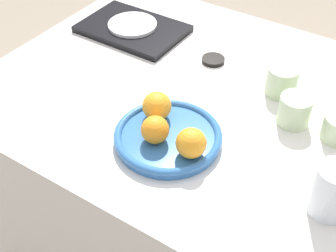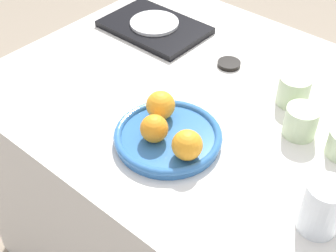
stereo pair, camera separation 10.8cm
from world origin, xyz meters
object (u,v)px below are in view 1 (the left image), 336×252
object	(u,v)px
side_plate	(132,25)
water_glass	(332,191)
serving_tray	(133,29)
fruit_platter	(168,137)
cup_0	(282,81)
orange_0	(155,130)
orange_1	(157,106)
cup_3	(294,110)
orange_2	(191,143)
soy_dish	(213,60)

from	to	relation	value
side_plate	water_glass	bearing A→B (deg)	-25.50
water_glass	serving_tray	xyz separation A→B (m)	(-0.76, 0.36, -0.05)
fruit_platter	cup_0	distance (m)	0.36
serving_tray	orange_0	bearing A→B (deg)	-47.90
fruit_platter	orange_0	xyz separation A→B (m)	(-0.02, -0.03, 0.04)
orange_1	side_plate	bearing A→B (deg)	134.03
orange_1	water_glass	bearing A→B (deg)	-4.31
fruit_platter	side_plate	distance (m)	0.53
water_glass	side_plate	world-z (taller)	water_glass
serving_tray	cup_3	bearing A→B (deg)	-13.21
cup_3	serving_tray	bearing A→B (deg)	166.79
orange_2	cup_0	xyz separation A→B (m)	(0.07, 0.35, -0.02)
orange_2	serving_tray	distance (m)	0.60
soy_dish	cup_0	bearing A→B (deg)	-8.46
orange_1	serving_tray	size ratio (longest dim) A/B	0.22
orange_2	soy_dish	size ratio (longest dim) A/B	1.04
fruit_platter	orange_2	xyz separation A→B (m)	(0.08, -0.03, 0.04)
fruit_platter	cup_3	distance (m)	0.32
orange_2	fruit_platter	bearing A→B (deg)	162.06
serving_tray	cup_0	xyz separation A→B (m)	(0.52, -0.04, 0.03)
orange_0	side_plate	xyz separation A→B (m)	(-0.36, 0.40, -0.03)
fruit_platter	cup_0	bearing A→B (deg)	65.75
cup_3	soy_dish	bearing A→B (deg)	156.37
orange_0	cup_3	xyz separation A→B (m)	(0.24, 0.26, -0.02)
serving_tray	water_glass	bearing A→B (deg)	-25.50
orange_0	side_plate	world-z (taller)	orange_0
fruit_platter	side_plate	world-z (taller)	same
serving_tray	soy_dish	xyz separation A→B (m)	(0.30, -0.01, -0.00)
fruit_platter	cup_3	size ratio (longest dim) A/B	3.24
cup_3	cup_0	bearing A→B (deg)	127.34
orange_1	cup_3	distance (m)	0.34
orange_2	soy_dish	bearing A→B (deg)	111.85
orange_0	orange_1	xyz separation A→B (m)	(-0.04, 0.07, 0.00)
orange_0	soy_dish	xyz separation A→B (m)	(-0.06, 0.39, -0.05)
orange_1	cup_0	size ratio (longest dim) A/B	0.86
orange_0	cup_3	distance (m)	0.35
side_plate	cup_0	distance (m)	0.53
water_glass	side_plate	bearing A→B (deg)	154.50
water_glass	cup_0	bearing A→B (deg)	126.54
orange_2	side_plate	world-z (taller)	orange_2
fruit_platter	soy_dish	distance (m)	0.37
orange_0	orange_1	distance (m)	0.08
cup_0	soy_dish	world-z (taller)	cup_0
orange_0	water_glass	distance (m)	0.40
serving_tray	soy_dish	size ratio (longest dim) A/B	4.82
orange_1	soy_dish	world-z (taller)	orange_1
serving_tray	soy_dish	distance (m)	0.30
cup_0	cup_3	xyz separation A→B (m)	(0.07, -0.10, -0.00)
cup_3	side_plate	bearing A→B (deg)	166.79
water_glass	serving_tray	distance (m)	0.84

